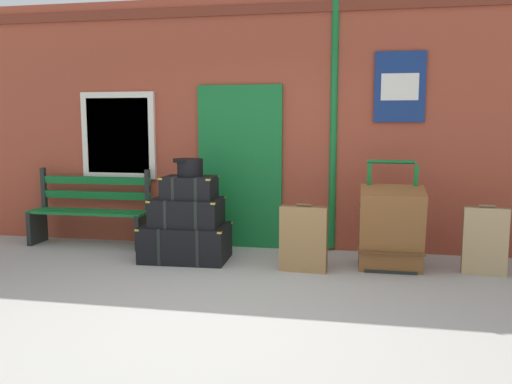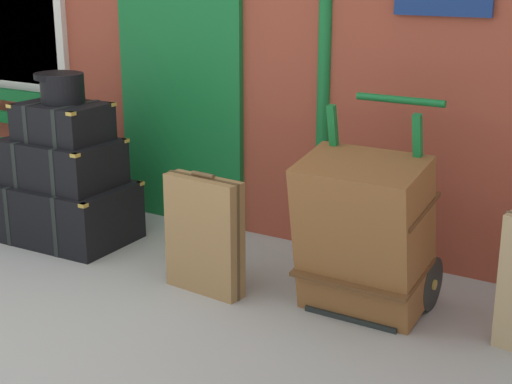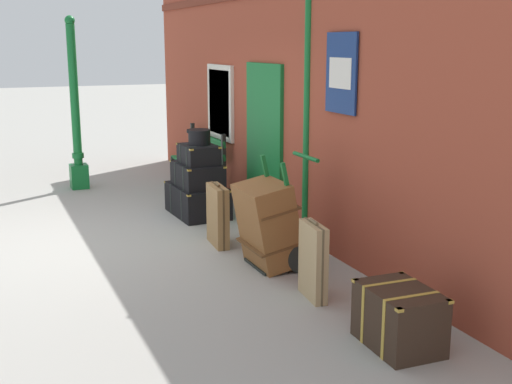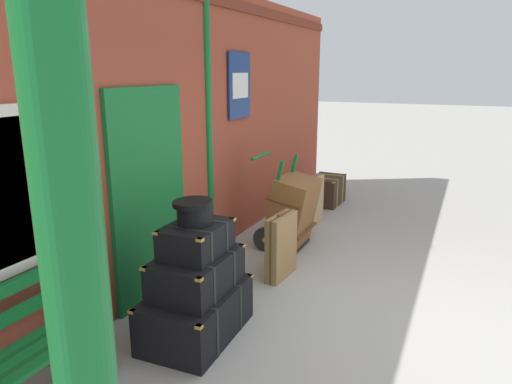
{
  "view_description": "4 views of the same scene",
  "coord_description": "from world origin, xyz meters",
  "px_view_note": "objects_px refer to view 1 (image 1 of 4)",
  "views": [
    {
      "loc": [
        1.2,
        -4.26,
        1.62
      ],
      "look_at": [
        0.04,
        1.76,
        0.82
      ],
      "focal_mm": 37.2,
      "sensor_mm": 36.0,
      "label": 1
    },
    {
      "loc": [
        3.19,
        -2.11,
        1.93
      ],
      "look_at": [
        0.7,
        1.89,
        0.52
      ],
      "focal_mm": 53.56,
      "sensor_mm": 36.0,
      "label": 2
    },
    {
      "loc": [
        7.69,
        -1.15,
        2.36
      ],
      "look_at": [
        0.69,
        1.88,
        0.62
      ],
      "focal_mm": 45.88,
      "sensor_mm": 36.0,
      "label": 3
    },
    {
      "loc": [
        -3.9,
        -0.37,
        2.25
      ],
      "look_at": [
        0.89,
        1.83,
        0.87
      ],
      "focal_mm": 32.98,
      "sensor_mm": 36.0,
      "label": 4
    }
  ],
  "objects_px": {
    "steamer_trunk_top": "(190,187)",
    "large_brown_trunk": "(391,228)",
    "round_hatbox": "(190,166)",
    "steamer_trunk_base": "(186,243)",
    "suitcase_charcoal": "(485,241)",
    "porters_trolley": "(390,243)",
    "platform_bench": "(90,212)",
    "steamer_trunk_middle": "(187,212)",
    "suitcase_beige": "(303,239)"
  },
  "relations": [
    {
      "from": "suitcase_beige",
      "to": "suitcase_charcoal",
      "type": "bearing_deg",
      "value": 7.32
    },
    {
      "from": "steamer_trunk_base",
      "to": "round_hatbox",
      "type": "bearing_deg",
      "value": 20.75
    },
    {
      "from": "platform_bench",
      "to": "porters_trolley",
      "type": "distance_m",
      "value": 3.88
    },
    {
      "from": "steamer_trunk_top",
      "to": "steamer_trunk_base",
      "type": "bearing_deg",
      "value": -170.7
    },
    {
      "from": "steamer_trunk_top",
      "to": "suitcase_charcoal",
      "type": "xyz_separation_m",
      "value": [
        3.29,
        0.02,
        -0.51
      ]
    },
    {
      "from": "steamer_trunk_middle",
      "to": "steamer_trunk_top",
      "type": "height_order",
      "value": "steamer_trunk_top"
    },
    {
      "from": "suitcase_charcoal",
      "to": "steamer_trunk_top",
      "type": "bearing_deg",
      "value": -179.7
    },
    {
      "from": "steamer_trunk_middle",
      "to": "steamer_trunk_top",
      "type": "bearing_deg",
      "value": 17.28
    },
    {
      "from": "steamer_trunk_top",
      "to": "round_hatbox",
      "type": "xyz_separation_m",
      "value": [
        0.0,
        0.01,
        0.25
      ]
    },
    {
      "from": "steamer_trunk_base",
      "to": "steamer_trunk_top",
      "type": "xyz_separation_m",
      "value": [
        0.06,
        0.01,
        0.66
      ]
    },
    {
      "from": "steamer_trunk_middle",
      "to": "round_hatbox",
      "type": "height_order",
      "value": "round_hatbox"
    },
    {
      "from": "platform_bench",
      "to": "steamer_trunk_base",
      "type": "distance_m",
      "value": 1.61
    },
    {
      "from": "steamer_trunk_middle",
      "to": "suitcase_beige",
      "type": "distance_m",
      "value": 1.43
    },
    {
      "from": "steamer_trunk_base",
      "to": "suitcase_charcoal",
      "type": "height_order",
      "value": "suitcase_charcoal"
    },
    {
      "from": "platform_bench",
      "to": "porters_trolley",
      "type": "bearing_deg",
      "value": -5.23
    },
    {
      "from": "suitcase_charcoal",
      "to": "porters_trolley",
      "type": "bearing_deg",
      "value": 171.17
    },
    {
      "from": "platform_bench",
      "to": "suitcase_beige",
      "type": "distance_m",
      "value": 3.02
    },
    {
      "from": "steamer_trunk_middle",
      "to": "platform_bench",
      "type": "bearing_deg",
      "value": 160.7
    },
    {
      "from": "steamer_trunk_middle",
      "to": "suitcase_charcoal",
      "type": "xyz_separation_m",
      "value": [
        3.32,
        0.03,
        -0.22
      ]
    },
    {
      "from": "suitcase_beige",
      "to": "steamer_trunk_middle",
      "type": "bearing_deg",
      "value": 171.08
    },
    {
      "from": "porters_trolley",
      "to": "large_brown_trunk",
      "type": "relative_size",
      "value": 1.26
    },
    {
      "from": "round_hatbox",
      "to": "large_brown_trunk",
      "type": "distance_m",
      "value": 2.4
    },
    {
      "from": "round_hatbox",
      "to": "steamer_trunk_middle",
      "type": "bearing_deg",
      "value": -145.7
    },
    {
      "from": "steamer_trunk_middle",
      "to": "steamer_trunk_top",
      "type": "relative_size",
      "value": 1.33
    },
    {
      "from": "steamer_trunk_base",
      "to": "porters_trolley",
      "type": "distance_m",
      "value": 2.37
    },
    {
      "from": "steamer_trunk_top",
      "to": "large_brown_trunk",
      "type": "xyz_separation_m",
      "value": [
        2.31,
        -0.01,
        -0.4
      ]
    },
    {
      "from": "round_hatbox",
      "to": "porters_trolley",
      "type": "height_order",
      "value": "round_hatbox"
    },
    {
      "from": "steamer_trunk_base",
      "to": "round_hatbox",
      "type": "distance_m",
      "value": 0.91
    },
    {
      "from": "porters_trolley",
      "to": "suitcase_beige",
      "type": "height_order",
      "value": "porters_trolley"
    },
    {
      "from": "steamer_trunk_top",
      "to": "suitcase_charcoal",
      "type": "relative_size",
      "value": 0.81
    },
    {
      "from": "steamer_trunk_base",
      "to": "suitcase_charcoal",
      "type": "bearing_deg",
      "value": 0.45
    },
    {
      "from": "porters_trolley",
      "to": "steamer_trunk_middle",
      "type": "bearing_deg",
      "value": -175.6
    },
    {
      "from": "steamer_trunk_base",
      "to": "porters_trolley",
      "type": "relative_size",
      "value": 0.87
    },
    {
      "from": "steamer_trunk_middle",
      "to": "steamer_trunk_top",
      "type": "distance_m",
      "value": 0.29
    },
    {
      "from": "steamer_trunk_base",
      "to": "porters_trolley",
      "type": "bearing_deg",
      "value": 4.33
    },
    {
      "from": "platform_bench",
      "to": "large_brown_trunk",
      "type": "xyz_separation_m",
      "value": [
        3.86,
        -0.53,
        0.03
      ]
    },
    {
      "from": "porters_trolley",
      "to": "round_hatbox",
      "type": "bearing_deg",
      "value": -176.09
    },
    {
      "from": "steamer_trunk_base",
      "to": "porters_trolley",
      "type": "xyz_separation_m",
      "value": [
        2.36,
        0.18,
        0.06
      ]
    },
    {
      "from": "steamer_trunk_top",
      "to": "large_brown_trunk",
      "type": "height_order",
      "value": "steamer_trunk_top"
    },
    {
      "from": "steamer_trunk_base",
      "to": "steamer_trunk_top",
      "type": "distance_m",
      "value": 0.66
    },
    {
      "from": "large_brown_trunk",
      "to": "steamer_trunk_base",
      "type": "bearing_deg",
      "value": -179.92
    },
    {
      "from": "steamer_trunk_base",
      "to": "platform_bench",
      "type": "bearing_deg",
      "value": 160.45
    },
    {
      "from": "steamer_trunk_base",
      "to": "steamer_trunk_middle",
      "type": "xyz_separation_m",
      "value": [
        0.02,
        -0.0,
        0.37
      ]
    },
    {
      "from": "steamer_trunk_top",
      "to": "round_hatbox",
      "type": "distance_m",
      "value": 0.25
    },
    {
      "from": "round_hatbox",
      "to": "large_brown_trunk",
      "type": "bearing_deg",
      "value": -0.45
    },
    {
      "from": "steamer_trunk_base",
      "to": "suitcase_beige",
      "type": "xyz_separation_m",
      "value": [
        1.42,
        -0.22,
        0.15
      ]
    },
    {
      "from": "platform_bench",
      "to": "round_hatbox",
      "type": "height_order",
      "value": "round_hatbox"
    },
    {
      "from": "steamer_trunk_base",
      "to": "large_brown_trunk",
      "type": "bearing_deg",
      "value": 0.08
    },
    {
      "from": "platform_bench",
      "to": "round_hatbox",
      "type": "bearing_deg",
      "value": -18.19
    },
    {
      "from": "suitcase_charcoal",
      "to": "suitcase_beige",
      "type": "distance_m",
      "value": 1.94
    }
  ]
}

